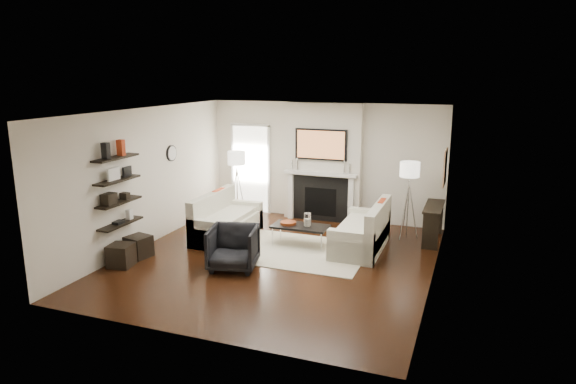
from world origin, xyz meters
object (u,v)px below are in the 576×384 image
(loveseat_right_base, at_px, (360,239))
(lamp_right_shade, at_px, (410,169))
(armchair, at_px, (233,246))
(ottoman_near, at_px, (139,246))
(loveseat_left_base, at_px, (227,228))
(lamp_left_shade, at_px, (237,158))
(coffee_table, at_px, (300,226))

(loveseat_right_base, distance_m, lamp_right_shade, 1.77)
(loveseat_right_base, bearing_deg, armchair, -136.44)
(loveseat_right_base, height_order, armchair, armchair)
(loveseat_right_base, distance_m, ottoman_near, 4.21)
(loveseat_left_base, distance_m, armchair, 1.76)
(loveseat_right_base, distance_m, lamp_left_shade, 3.55)
(lamp_left_shade, xyz_separation_m, ottoman_near, (-0.62, -2.93, -1.25))
(loveseat_right_base, relative_size, lamp_left_shade, 4.50)
(ottoman_near, bearing_deg, loveseat_left_base, 57.19)
(loveseat_left_base, xyz_separation_m, lamp_right_shade, (3.49, 1.28, 1.24))
(lamp_left_shade, height_order, lamp_right_shade, same)
(coffee_table, distance_m, armchair, 1.69)
(coffee_table, xyz_separation_m, ottoman_near, (-2.61, -1.63, -0.20))
(loveseat_left_base, relative_size, ottoman_near, 4.50)
(ottoman_near, bearing_deg, armchair, 2.67)
(loveseat_left_base, relative_size, lamp_left_shade, 4.50)
(lamp_right_shade, bearing_deg, ottoman_near, -147.57)
(lamp_right_shade, relative_size, ottoman_near, 1.00)
(loveseat_right_base, height_order, ottoman_near, loveseat_right_base)
(armchair, distance_m, ottoman_near, 1.93)
(armchair, distance_m, lamp_left_shade, 3.29)
(loveseat_left_base, xyz_separation_m, armchair, (0.89, -1.50, 0.21))
(lamp_right_shade, bearing_deg, coffee_table, -146.98)
(lamp_right_shade, xyz_separation_m, ottoman_near, (-4.52, -2.87, -1.25))
(loveseat_right_base, xyz_separation_m, ottoman_near, (-3.77, -1.86, -0.01))
(lamp_left_shade, xyz_separation_m, lamp_right_shade, (3.90, -0.05, 0.00))
(loveseat_right_base, xyz_separation_m, lamp_left_shade, (-3.15, 1.07, 1.24))
(lamp_left_shade, bearing_deg, lamp_right_shade, -0.80)
(loveseat_left_base, height_order, loveseat_right_base, same)
(lamp_left_shade, bearing_deg, coffee_table, -32.98)
(loveseat_left_base, xyz_separation_m, ottoman_near, (-1.03, -1.59, -0.01))
(loveseat_right_base, bearing_deg, ottoman_near, -153.79)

